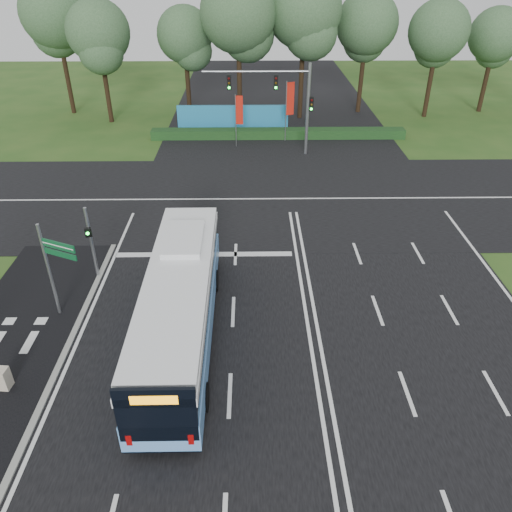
% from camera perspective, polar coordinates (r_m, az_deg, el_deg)
% --- Properties ---
extents(ground, '(120.00, 120.00, 0.00)m').
position_cam_1_polar(ground, '(23.02, 5.67, -6.34)').
color(ground, '#284E1A').
rests_on(ground, ground).
extents(road_main, '(20.00, 120.00, 0.04)m').
position_cam_1_polar(road_main, '(23.00, 5.67, -6.30)').
color(road_main, black).
rests_on(road_main, ground).
extents(road_cross, '(120.00, 14.00, 0.05)m').
position_cam_1_polar(road_cross, '(33.24, 3.64, 6.53)').
color(road_cross, black).
rests_on(road_cross, ground).
extents(bike_path, '(5.00, 18.00, 0.06)m').
position_cam_1_polar(bike_path, '(22.88, -26.96, -10.52)').
color(bike_path, black).
rests_on(bike_path, ground).
extents(kerb_strip, '(0.25, 18.00, 0.12)m').
position_cam_1_polar(kerb_strip, '(21.92, -21.24, -10.88)').
color(kerb_strip, gray).
rests_on(kerb_strip, ground).
extents(city_bus, '(2.70, 12.22, 3.50)m').
position_cam_1_polar(city_bus, '(20.66, -8.67, -5.46)').
color(city_bus, '#67A3EE').
rests_on(city_bus, ground).
extents(pedestrian_signal, '(0.35, 0.43, 3.86)m').
position_cam_1_polar(pedestrian_signal, '(25.35, -18.35, 1.66)').
color(pedestrian_signal, gray).
rests_on(pedestrian_signal, ground).
extents(street_sign, '(1.65, 0.81, 4.59)m').
position_cam_1_polar(street_sign, '(22.71, -22.17, -0.67)').
color(street_sign, gray).
rests_on(street_sign, ground).
extents(utility_cabinet, '(0.60, 0.52, 0.93)m').
position_cam_1_polar(utility_cabinet, '(21.34, -27.06, -12.41)').
color(utility_cabinet, beige).
rests_on(utility_cabinet, ground).
extents(banner_flag_left, '(0.63, 0.10, 4.29)m').
position_cam_1_polar(banner_flag_left, '(41.92, -2.02, 16.01)').
color(banner_flag_left, gray).
rests_on(banner_flag_left, ground).
extents(banner_flag_mid, '(0.70, 0.29, 4.99)m').
position_cam_1_polar(banner_flag_mid, '(43.41, 3.80, 17.09)').
color(banner_flag_mid, gray).
rests_on(banner_flag_mid, ground).
extents(traffic_light_gantry, '(8.41, 0.28, 7.00)m').
position_cam_1_polar(traffic_light_gantry, '(39.74, 3.32, 17.86)').
color(traffic_light_gantry, gray).
rests_on(traffic_light_gantry, ground).
extents(hedge, '(22.00, 1.20, 0.80)m').
position_cam_1_polar(hedge, '(44.73, 2.55, 13.79)').
color(hedge, '#123416').
rests_on(hedge, ground).
extents(blue_hoarding, '(10.00, 0.30, 2.20)m').
position_cam_1_polar(blue_hoarding, '(46.87, -2.67, 15.52)').
color(blue_hoarding, teal).
rests_on(blue_hoarding, ground).
extents(eucalyptus_row, '(52.24, 10.13, 12.87)m').
position_cam_1_polar(eucalyptus_row, '(49.59, 2.99, 25.09)').
color(eucalyptus_row, black).
rests_on(eucalyptus_row, ground).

